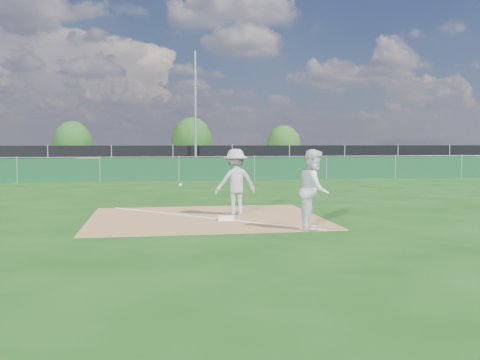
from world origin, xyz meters
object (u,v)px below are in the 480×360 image
car_mid (135,159)px  tree_left (73,143)px  first_base (226,218)px  car_right (218,160)px  tree_mid (192,141)px  runner (314,189)px  light_pole (196,112)px  car_left (79,161)px  play_at_first (236,182)px  tree_right (284,145)px

car_mid → tree_left: (-5.22, 5.40, 1.21)m
tree_left → first_base: bearing=-75.7°
car_right → tree_left: (-11.54, 5.32, 1.33)m
car_mid → tree_mid: tree_mid is taller
car_mid → car_right: bearing=-76.1°
runner → light_pole: bearing=22.6°
runner → car_left: bearing=38.0°
light_pole → play_at_first: (-0.63, -21.23, -3.08)m
first_base → play_at_first: (0.40, 0.95, 0.86)m
light_pole → car_mid: bearing=128.8°
tree_mid → car_left: bearing=-141.7°
play_at_first → car_left: bearing=106.2°
light_pole → runner: 24.10m
play_at_first → runner: size_ratio=1.19×
car_mid → tree_mid: 7.98m
light_pole → runner: size_ratio=4.35×
car_right → tree_right: 8.38m
first_base → play_at_first: 1.34m
light_pole → tree_left: size_ratio=2.11×
car_right → tree_right: size_ratio=1.19×
car_left → tree_right: (16.75, 5.88, 1.13)m
car_right → tree_mid: tree_mid is taller
car_left → tree_right: bearing=-47.2°
runner → tree_right: (7.87, 34.34, 0.89)m
first_base → runner: runner is taller
first_base → car_right: (3.17, 27.47, 0.55)m
car_mid → tree_right: 13.89m
first_base → runner: 2.62m
play_at_first → runner: (1.40, -2.65, 0.00)m
play_at_first → car_left: play_at_first is taller
first_base → tree_right: bearing=73.5°
play_at_first → light_pole: bearing=88.3°
first_base → tree_right: size_ratio=0.12×
light_pole → tree_right: (8.64, 10.45, -2.19)m
light_pole → car_mid: (-4.18, 5.21, -3.26)m
runner → tree_mid: bearing=21.0°
car_left → tree_left: (-1.28, 6.03, 1.26)m
play_at_first → car_mid: bearing=97.7°
tree_mid → tree_right: (8.05, -1.00, -0.35)m
car_mid → car_right: (6.33, 0.07, -0.13)m
tree_mid → first_base: bearing=-92.7°
tree_mid → play_at_first: bearing=-92.1°
car_mid → tree_right: (12.82, 5.24, 1.07)m
play_at_first → runner: bearing=-62.2°
first_base → tree_left: 33.89m
light_pole → car_left: light_pole is taller
car_left → car_right: bearing=-62.5°
first_base → car_mid: bearing=96.6°
play_at_first → tree_right: bearing=73.7°
light_pole → play_at_first: size_ratio=3.67×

